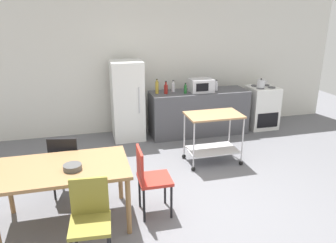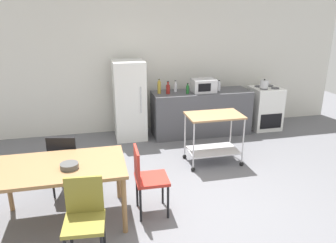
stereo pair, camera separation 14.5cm
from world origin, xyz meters
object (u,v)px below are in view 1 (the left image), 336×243
(microwave, at_px, (201,85))
(bottle_hot_sauce, at_px, (216,86))
(kitchen_cart, at_px, (213,130))
(bottle_sesame_oil, at_px, (157,87))
(chair_olive, at_px, (90,217))
(kettle, at_px, (261,84))
(dining_table, at_px, (63,173))
(stove_oven, at_px, (261,107))
(bottle_soda, at_px, (173,87))
(chair_red, at_px, (150,176))
(bottle_sparkling_water, at_px, (185,89))
(chair_black, at_px, (66,161))
(bottle_vinegar, at_px, (166,89))
(refrigerator, at_px, (127,101))
(fruit_bowl, at_px, (73,167))

(microwave, relative_size, bottle_hot_sauce, 2.13)
(kitchen_cart, height_order, bottle_sesame_oil, bottle_sesame_oil)
(chair_olive, height_order, kettle, kettle)
(kettle, bearing_deg, bottle_hot_sauce, 176.40)
(dining_table, distance_m, chair_olive, 0.80)
(stove_oven, distance_m, bottle_soda, 2.05)
(chair_red, height_order, kettle, kettle)
(stove_oven, bearing_deg, kitchen_cart, -140.64)
(bottle_sparkling_water, bearing_deg, bottle_soda, 135.20)
(chair_olive, height_order, bottle_sesame_oil, bottle_sesame_oil)
(chair_black, distance_m, bottle_soda, 2.87)
(bottle_vinegar, relative_size, bottle_sparkling_water, 1.21)
(kettle, bearing_deg, bottle_sparkling_water, -179.35)
(microwave, distance_m, bottle_hot_sauce, 0.34)
(refrigerator, relative_size, bottle_vinegar, 6.22)
(bottle_sparkling_water, bearing_deg, chair_olive, -122.16)
(bottle_hot_sauce, bearing_deg, bottle_soda, 172.57)
(bottle_vinegar, height_order, fruit_bowl, bottle_vinegar)
(chair_red, distance_m, refrigerator, 2.69)
(fruit_bowl, bearing_deg, kettle, 33.86)
(bottle_soda, bearing_deg, dining_table, -128.11)
(bottle_hot_sauce, relative_size, fruit_bowl, 1.04)
(fruit_bowl, distance_m, kettle, 4.57)
(refrigerator, height_order, microwave, refrigerator)
(dining_table, distance_m, kitchen_cart, 2.60)
(bottle_hot_sauce, bearing_deg, kitchen_cart, -113.83)
(stove_oven, distance_m, kettle, 0.57)
(stove_oven, distance_m, bottle_hot_sauce, 1.22)
(dining_table, bearing_deg, kitchen_cart, 26.22)
(chair_red, distance_m, bottle_vinegar, 2.73)
(chair_red, xyz_separation_m, bottle_soda, (1.04, 2.67, 0.48))
(chair_black, distance_m, bottle_sesame_oil, 2.60)
(dining_table, relative_size, microwave, 3.26)
(chair_olive, relative_size, chair_black, 1.00)
(stove_oven, distance_m, bottle_sparkling_water, 1.86)
(kitchen_cart, bearing_deg, bottle_hot_sauce, 66.17)
(bottle_soda, bearing_deg, microwave, -14.95)
(bottle_sesame_oil, height_order, bottle_vinegar, bottle_sesame_oil)
(bottle_sesame_oil, bearing_deg, dining_table, -123.77)
(bottle_soda, bearing_deg, chair_olive, -118.08)
(bottle_hot_sauce, bearing_deg, chair_olive, -129.49)
(chair_black, distance_m, chair_red, 1.23)
(chair_black, height_order, fruit_bowl, chair_black)
(chair_olive, relative_size, stove_oven, 0.97)
(bottle_soda, height_order, microwave, microwave)
(chair_red, height_order, bottle_sesame_oil, bottle_sesame_oil)
(refrigerator, bearing_deg, bottle_soda, -0.23)
(chair_black, relative_size, fruit_bowl, 4.30)
(stove_oven, bearing_deg, bottle_hot_sauce, -178.06)
(kitchen_cart, relative_size, bottle_soda, 3.95)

